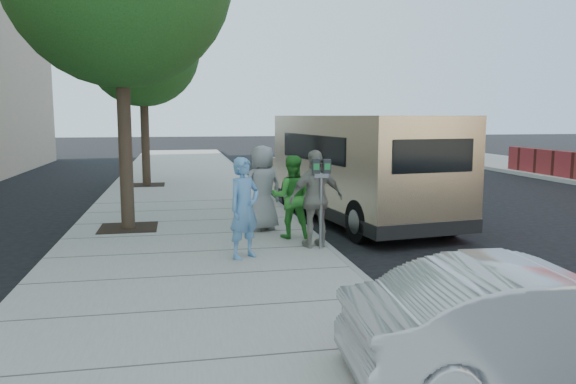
% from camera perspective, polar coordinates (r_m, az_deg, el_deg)
% --- Properties ---
extents(ground, '(120.00, 120.00, 0.00)m').
position_cam_1_polar(ground, '(10.15, -3.86, -6.61)').
color(ground, black).
rests_on(ground, ground).
extents(sidewalk, '(5.00, 60.00, 0.15)m').
position_cam_1_polar(sidewalk, '(10.06, -9.56, -6.39)').
color(sidewalk, gray).
rests_on(sidewalk, ground).
extents(curb_face, '(0.12, 60.00, 0.16)m').
position_cam_1_polar(curb_face, '(10.41, 4.06, -5.82)').
color(curb_face, gray).
rests_on(curb_face, ground).
extents(tree_far, '(3.92, 3.80, 6.49)m').
position_cam_1_polar(tree_far, '(19.93, -14.47, 14.34)').
color(tree_far, black).
rests_on(tree_far, sidewalk).
extents(parking_meter, '(0.34, 0.14, 1.61)m').
position_cam_1_polar(parking_meter, '(9.94, 3.40, 0.79)').
color(parking_meter, gray).
rests_on(parking_meter, sidewalk).
extents(van, '(3.09, 7.02, 2.52)m').
position_cam_1_polar(van, '(13.60, 7.05, 2.71)').
color(van, tan).
rests_on(van, ground).
extents(sedan, '(3.67, 1.49, 1.19)m').
position_cam_1_polar(sedan, '(5.79, 24.18, -12.33)').
color(sedan, '#B4B5BC').
rests_on(sedan, ground).
extents(person_officer, '(0.74, 0.68, 1.69)m').
position_cam_1_polar(person_officer, '(9.35, -4.46, -1.63)').
color(person_officer, '#5D94C5').
rests_on(person_officer, sidewalk).
extents(person_green_shirt, '(0.87, 0.73, 1.61)m').
position_cam_1_polar(person_green_shirt, '(10.89, 0.36, -0.48)').
color(person_green_shirt, green).
rests_on(person_green_shirt, sidewalk).
extents(person_gray_shirt, '(1.00, 0.81, 1.77)m').
position_cam_1_polar(person_gray_shirt, '(11.59, -2.60, 0.40)').
color(person_gray_shirt, gray).
rests_on(person_gray_shirt, sidewalk).
extents(person_striped_polo, '(1.10, 0.61, 1.76)m').
position_cam_1_polar(person_striped_polo, '(10.12, 2.88, -0.69)').
color(person_striped_polo, gray).
rests_on(person_striped_polo, sidewalk).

